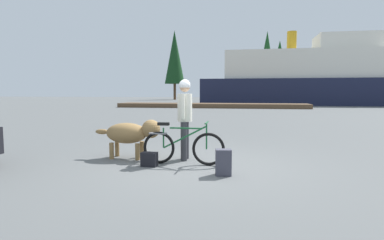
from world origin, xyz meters
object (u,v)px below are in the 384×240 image
at_px(bicycle, 183,147).
at_px(backpack, 223,162).
at_px(ferry_boat, 321,79).
at_px(handbag_pannier, 149,159).
at_px(person_cyclist, 185,111).
at_px(dog, 131,133).

bearing_deg(bicycle, backpack, -37.64).
bearing_deg(ferry_boat, handbag_pannier, -107.44).
distance_m(person_cyclist, dog, 1.32).
bearing_deg(bicycle, ferry_boat, 73.43).
distance_m(dog, ferry_boat, 34.08).
relative_size(bicycle, ferry_boat, 0.06).
bearing_deg(person_cyclist, dog, -177.06).
xyz_separation_m(backpack, ferry_boat, (8.80, 33.27, 2.75)).
xyz_separation_m(dog, backpack, (2.16, -1.08, -0.34)).
height_order(person_cyclist, dog, person_cyclist).
bearing_deg(ferry_boat, dog, -108.79).
bearing_deg(dog, handbag_pannier, -46.59).
xyz_separation_m(dog, ferry_boat, (10.95, 32.18, 2.41)).
bearing_deg(handbag_pannier, dog, 133.41).
bearing_deg(handbag_pannier, ferry_boat, 72.56).
bearing_deg(handbag_pannier, backpack, -15.29).
height_order(dog, handbag_pannier, dog).
bearing_deg(dog, ferry_boat, 71.21).
bearing_deg(backpack, person_cyclist, 129.34).
bearing_deg(backpack, ferry_boat, 75.19).
distance_m(bicycle, person_cyclist, 0.84).
bearing_deg(person_cyclist, handbag_pannier, -128.81).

